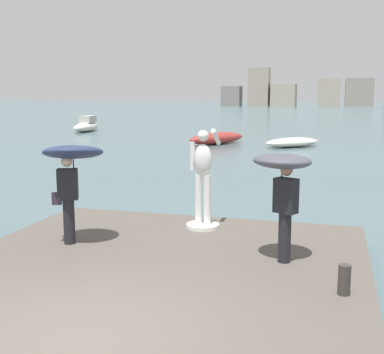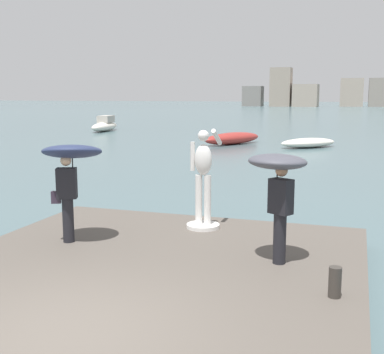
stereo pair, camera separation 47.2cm
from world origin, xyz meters
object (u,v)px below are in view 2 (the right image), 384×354
Objects in this scene: onlooker_left at (71,162)px; mooring_bollard at (335,282)px; statue_white_figure at (203,184)px; boat_rightward at (232,138)px; boat_far at (308,143)px; boat_mid at (105,125)px; onlooker_right at (278,176)px.

onlooker_left reaches higher than mooring_bollard.
statue_white_figure is 23.16m from boat_rightward.
boat_rightward reaches higher than boat_far.
boat_mid is (-16.70, 32.77, -1.45)m from onlooker_left.
onlooker_left is 1.05× the size of onlooker_right.
onlooker_right is 23.95m from boat_far.
mooring_bollard is at bearing -57.41° from boat_mid.
statue_white_figure is 0.56× the size of boat_far.
boat_mid is (-20.73, 32.75, -1.39)m from onlooker_right.
onlooker_left is at bearing -62.99° from boat_mid.
onlooker_left reaches higher than boat_mid.
boat_mid is at bearing 122.59° from mooring_bollard.
boat_mid is at bearing 117.01° from onlooker_left.
onlooker_left is 4.47× the size of mooring_bollard.
onlooker_right is 4.24× the size of mooring_bollard.
onlooker_left is at bearing -179.76° from onlooker_right.
onlooker_right is at bearing -43.50° from statue_white_figure.
onlooker_left is 24.62m from boat_rightward.
statue_white_figure reaches higher than onlooker_right.
boat_mid is 1.34× the size of boat_far.
mooring_bollard is 0.12× the size of boat_far.
statue_white_figure is 4.32m from mooring_bollard.
statue_white_figure is 22.08m from boat_far.
boat_far is at bearing 94.14° from onlooker_right.
onlooker_right is at bearing -57.67° from boat_mid.
boat_mid reaches higher than boat_far.
mooring_bollard reaches higher than boat_far.
onlooker_right reaches higher than boat_mid.
statue_white_figure is 0.43× the size of boat_rightward.
mooring_bollard is at bearing -14.25° from onlooker_left.
onlooker_right is 0.49× the size of boat_far.
boat_mid is at bearing 154.86° from boat_far.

